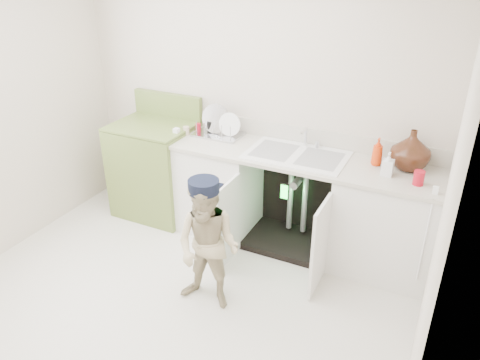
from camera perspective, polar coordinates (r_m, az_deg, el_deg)
ground at (r=3.80m, az=-8.43°, el=-14.78°), size 3.50×3.50×0.00m
room_shell at (r=3.12m, az=-9.94°, el=2.72°), size 6.00×5.50×1.26m
counter_run at (r=4.20m, az=6.98°, el=-2.33°), size 2.44×1.02×1.23m
avocado_stove at (r=4.80m, az=-10.16°, el=1.51°), size 0.76×0.65×1.19m
repair_worker at (r=3.47m, az=-3.92°, el=-7.98°), size 0.62×0.91×1.05m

